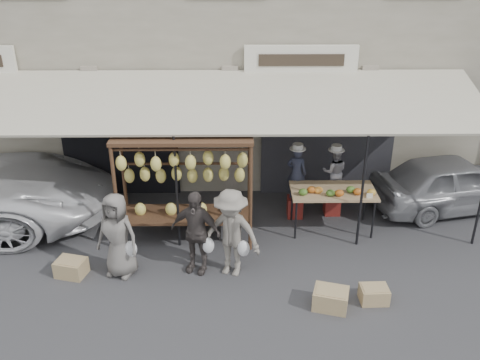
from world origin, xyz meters
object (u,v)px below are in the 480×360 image
object	(u,v)px
crate_near_a	(331,299)
crate_far	(71,268)
customer_right	(231,233)
customer_left	(118,235)
banana_rack	(184,169)
customer_mid	(195,232)
vendor_right	(335,172)
produce_table	(334,192)
crate_near_b	(374,294)
sedan	(454,183)
vendor_left	(297,173)

from	to	relation	value
crate_near_a	crate_far	world-z (taller)	crate_near_a
customer_right	customer_left	bearing A→B (deg)	-160.61
banana_rack	customer_mid	world-z (taller)	banana_rack
vendor_right	customer_left	size ratio (longest dim) A/B	0.66
banana_rack	produce_table	size ratio (longest dim) A/B	1.53
customer_mid	crate_near_b	bearing A→B (deg)	1.86
sedan	crate_near_a	bearing A→B (deg)	124.18
vendor_left	crate_near_a	size ratio (longest dim) A/B	2.08
vendor_right	customer_right	distance (m)	3.10
crate_near_b	vendor_left	bearing A→B (deg)	109.53
crate_near_b	produce_table	bearing A→B (deg)	98.44
produce_table	vendor_left	xyz separation A→B (m)	(-0.69, 0.59, 0.15)
banana_rack	sedan	xyz separation A→B (m)	(5.74, 1.28, -0.95)
vendor_right	customer_mid	world-z (taller)	customer_mid
vendor_right	customer_mid	size ratio (longest dim) A/B	0.66
produce_table	sedan	size ratio (longest dim) A/B	0.47
produce_table	crate_near_b	bearing A→B (deg)	-81.56
banana_rack	customer_mid	bearing A→B (deg)	-75.92
produce_table	customer_mid	size ratio (longest dim) A/B	1.06
produce_table	vendor_left	distance (m)	0.92
crate_far	sedan	bearing A→B (deg)	17.58
customer_right	sedan	distance (m)	5.43
produce_table	crate_near_a	distance (m)	2.59
vendor_right	crate_far	bearing A→B (deg)	28.72
customer_left	customer_mid	bearing A→B (deg)	23.07
banana_rack	produce_table	world-z (taller)	banana_rack
crate_far	sedan	xyz separation A→B (m)	(7.74, 2.45, 0.46)
vendor_left	customer_right	bearing A→B (deg)	72.64
vendor_left	customer_right	size ratio (longest dim) A/B	0.69
customer_left	customer_mid	size ratio (longest dim) A/B	1.00
banana_rack	crate_near_a	distance (m)	3.58
customer_right	crate_near_b	distance (m)	2.63
produce_table	crate_far	distance (m)	5.21
crate_far	sedan	size ratio (longest dim) A/B	0.14
customer_left	crate_near_a	world-z (taller)	customer_left
vendor_left	customer_mid	size ratio (longest dim) A/B	0.72
customer_right	crate_near_b	xyz separation A→B (m)	(2.39, -0.84, -0.70)
vendor_right	crate_far	world-z (taller)	vendor_right
sedan	vendor_right	bearing A→B (deg)	82.34
customer_mid	vendor_right	bearing A→B (deg)	55.78
crate_far	banana_rack	bearing A→B (deg)	30.41
customer_right	crate_near_a	size ratio (longest dim) A/B	3.00
vendor_right	crate_far	distance (m)	5.60
customer_left	customer_right	distance (m)	1.99
customer_left	crate_far	bearing A→B (deg)	-158.41
customer_right	crate_far	size ratio (longest dim) A/B	3.26
vendor_right	sedan	bearing A→B (deg)	-170.37
vendor_left	customer_left	size ratio (longest dim) A/B	0.72
vendor_left	banana_rack	bearing A→B (deg)	38.62
banana_rack	customer_right	xyz separation A→B (m)	(0.89, -1.13, -0.73)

